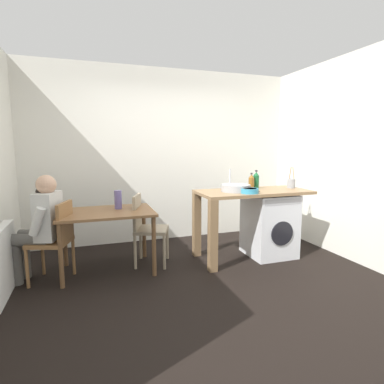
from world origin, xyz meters
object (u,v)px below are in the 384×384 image
at_px(dining_table, 107,219).
at_px(chair_opposite, 146,225).
at_px(seated_person, 41,223).
at_px(vase, 118,200).
at_px(washing_machine, 269,225).
at_px(bottle_tall_green, 251,182).
at_px(chair_person_seat, 57,237).
at_px(mixing_bowl, 249,190).
at_px(bottle_squat_brown, 256,180).
at_px(utensil_crock, 291,183).

height_order(dining_table, chair_opposite, chair_opposite).
height_order(dining_table, seated_person, seated_person).
bearing_deg(vase, chair_opposite, -4.26).
bearing_deg(washing_machine, bottle_tall_green, 160.11).
xyz_separation_m(washing_machine, bottle_tall_green, (-0.25, 0.09, 0.59)).
relative_size(bottle_tall_green, vase, 1.00).
bearing_deg(chair_person_seat, seated_person, 90.00).
height_order(chair_person_seat, mixing_bowl, mixing_bowl).
bearing_deg(seated_person, mixing_bowl, -78.02).
height_order(seated_person, washing_machine, seated_person).
height_order(bottle_squat_brown, vase, bottle_squat_brown).
bearing_deg(utensil_crock, vase, 175.55).
relative_size(chair_person_seat, utensil_crock, 3.00).
bearing_deg(vase, seated_person, -168.52).
bearing_deg(mixing_bowl, utensil_crock, 17.32).
distance_m(seated_person, mixing_bowl, 2.46).
distance_m(seated_person, vase, 0.89).
relative_size(seated_person, washing_machine, 1.40).
height_order(chair_person_seat, bottle_tall_green, bottle_tall_green).
bearing_deg(chair_person_seat, utensil_crock, -71.15).
relative_size(chair_person_seat, mixing_bowl, 3.98).
distance_m(washing_machine, utensil_crock, 0.67).
distance_m(bottle_squat_brown, vase, 1.88).
distance_m(washing_machine, mixing_bowl, 0.71).
bearing_deg(chair_person_seat, vase, -54.17).
height_order(utensil_crock, vase, utensil_crock).
height_order(chair_person_seat, bottle_squat_brown, bottle_squat_brown).
bearing_deg(dining_table, mixing_bowl, -10.98).
bearing_deg(vase, chair_person_seat, -162.30).
bearing_deg(utensil_crock, washing_machine, -171.90).
bearing_deg(seated_person, dining_table, -65.93).
bearing_deg(chair_person_seat, bottle_squat_brown, -68.97).
bearing_deg(mixing_bowl, chair_person_seat, 174.69).
xyz_separation_m(washing_machine, bottle_squat_brown, (-0.14, 0.14, 0.61)).
distance_m(chair_person_seat, mixing_bowl, 2.33).
distance_m(bottle_tall_green, mixing_bowl, 0.35).
bearing_deg(chair_opposite, utensil_crock, 105.47).
relative_size(seated_person, bottle_squat_brown, 4.64).
distance_m(seated_person, utensil_crock, 3.25).
bearing_deg(bottle_tall_green, chair_opposite, 175.10).
relative_size(chair_opposite, washing_machine, 1.05).
distance_m(dining_table, mixing_bowl, 1.79).
xyz_separation_m(mixing_bowl, utensil_crock, (0.80, 0.25, 0.03)).
xyz_separation_m(mixing_bowl, vase, (-1.58, 0.43, -0.10)).
relative_size(seated_person, mixing_bowl, 5.31).
bearing_deg(dining_table, seated_person, -174.06).
bearing_deg(dining_table, chair_person_seat, -167.36).
xyz_separation_m(dining_table, utensil_crock, (2.53, -0.08, 0.35)).
distance_m(bottle_tall_green, utensil_crock, 0.62).
distance_m(chair_person_seat, vase, 0.81).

